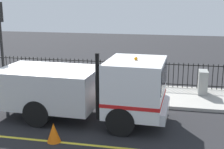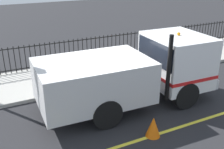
% 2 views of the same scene
% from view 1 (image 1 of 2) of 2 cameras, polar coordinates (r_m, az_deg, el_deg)
% --- Properties ---
extents(ground_plane, '(56.02, 56.02, 0.00)m').
position_cam_1_polar(ground_plane, '(12.11, -9.89, -7.47)').
color(ground_plane, '#232326').
rests_on(ground_plane, ground).
extents(sidewalk_slab, '(3.06, 25.46, 0.13)m').
position_cam_1_polar(sidewalk_slab, '(14.86, -5.50, -3.02)').
color(sidewalk_slab, '#A3A099').
rests_on(sidewalk_slab, ground).
extents(lane_marking, '(0.12, 22.92, 0.01)m').
position_cam_1_polar(lane_marking, '(10.35, -14.24, -11.50)').
color(lane_marking, yellow).
rests_on(lane_marking, ground).
extents(work_truck, '(2.56, 6.28, 2.68)m').
position_cam_1_polar(work_truck, '(11.17, -3.64, -2.14)').
color(work_truck, white).
rests_on(work_truck, ground).
extents(worker_standing, '(0.54, 0.51, 1.82)m').
position_cam_1_polar(worker_standing, '(13.11, 5.78, 0.03)').
color(worker_standing, orange).
rests_on(worker_standing, sidewalk_slab).
extents(iron_fence, '(0.04, 21.68, 1.22)m').
position_cam_1_polar(iron_fence, '(15.93, -4.12, 0.71)').
color(iron_fence, black).
rests_on(iron_fence, sidewalk_slab).
extents(traffic_light_near, '(0.32, 0.24, 4.07)m').
position_cam_1_polar(traffic_light_near, '(14.51, -19.83, 7.72)').
color(traffic_light_near, black).
rests_on(traffic_light_near, sidewalk_slab).
extents(utility_cabinet, '(0.75, 0.39, 1.07)m').
position_cam_1_polar(utility_cabinet, '(14.61, 16.31, -1.37)').
color(utility_cabinet, gray).
rests_on(utility_cabinet, sidewalk_slab).
extents(traffic_cone, '(0.43, 0.43, 0.62)m').
position_cam_1_polar(traffic_cone, '(9.96, -10.65, -10.41)').
color(traffic_cone, orange).
rests_on(traffic_cone, ground).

